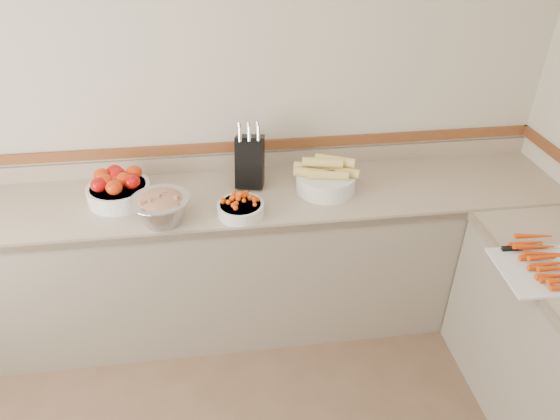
{
  "coord_description": "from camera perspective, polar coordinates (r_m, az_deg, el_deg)",
  "views": [
    {
      "loc": [
        0.08,
        -0.69,
        2.34
      ],
      "look_at": [
        0.35,
        1.35,
        1.0
      ],
      "focal_mm": 32.0,
      "sensor_mm": 36.0,
      "label": 1
    }
  ],
  "objects": [
    {
      "name": "back_wall",
      "position": [
        2.88,
        -8.8,
        11.58
      ],
      "size": [
        4.0,
        0.0,
        4.0
      ],
      "primitive_type": "plane",
      "rotation": [
        1.57,
        0.0,
        0.0
      ],
      "color": "beige",
      "rests_on": "ground_plane"
    },
    {
      "name": "counter_back",
      "position": [
        3.02,
        -7.45,
        -5.81
      ],
      "size": [
        4.0,
        0.65,
        1.08
      ],
      "color": "tan",
      "rests_on": "ground_plane"
    },
    {
      "name": "knife_block",
      "position": [
        2.8,
        -3.47,
        5.72
      ],
      "size": [
        0.19,
        0.21,
        0.38
      ],
      "color": "black",
      "rests_on": "counter_back"
    },
    {
      "name": "tomato_bowl",
      "position": [
        2.82,
        -18.03,
        2.45
      ],
      "size": [
        0.34,
        0.34,
        0.17
      ],
      "color": "white",
      "rests_on": "counter_back"
    },
    {
      "name": "cherry_tomato_bowl",
      "position": [
        2.58,
        -4.52,
        0.34
      ],
      "size": [
        0.25,
        0.25,
        0.13
      ],
      "color": "white",
      "rests_on": "counter_back"
    },
    {
      "name": "corn_bowl",
      "position": [
        2.79,
        5.25,
        3.68
      ],
      "size": [
        0.37,
        0.34,
        0.2
      ],
      "color": "white",
      "rests_on": "counter_back"
    },
    {
      "name": "rhubarb_bowl",
      "position": [
        2.56,
        -13.42,
        0.29
      ],
      "size": [
        0.3,
        0.3,
        0.17
      ],
      "color": "#B2B2BA",
      "rests_on": "counter_back"
    },
    {
      "name": "cutting_board",
      "position": [
        2.53,
        28.29,
        -5.65
      ],
      "size": [
        0.46,
        0.4,
        0.06
      ],
      "color": "silver",
      "rests_on": "counter_right"
    }
  ]
}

